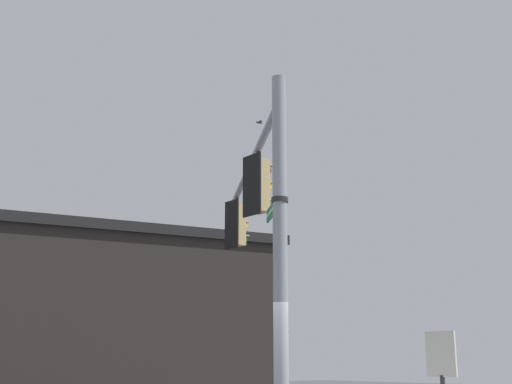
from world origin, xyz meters
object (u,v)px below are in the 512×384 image
traffic_light_mid_inner (238,225)px  street_name_sign (275,206)px  traffic_light_nearest_pole (259,186)px  historical_marker (442,375)px  bird_flying (259,122)px

traffic_light_mid_inner → street_name_sign: bearing=-31.5°
traffic_light_nearest_pole → historical_marker: (2.76, 1.72, -3.56)m
traffic_light_mid_inner → bird_flying: (0.12, 0.60, 2.82)m
traffic_light_nearest_pole → historical_marker: bearing=32.0°
traffic_light_nearest_pole → traffic_light_mid_inner: same height
traffic_light_mid_inner → traffic_light_nearest_pole: bearing=-31.3°
traffic_light_nearest_pole → traffic_light_mid_inner: 3.99m
traffic_light_mid_inner → bird_flying: size_ratio=4.78×
traffic_light_mid_inner → street_name_sign: (5.15, -3.15, -0.86)m
street_name_sign → bird_flying: bearing=143.3°
bird_flying → traffic_light_nearest_pole: bearing=-39.1°
street_name_sign → bird_flying: size_ratio=4.64×
traffic_light_nearest_pole → bird_flying: (-3.29, 2.68, 2.82)m
historical_marker → street_name_sign: bearing=-109.9°
traffic_light_nearest_pole → street_name_sign: size_ratio=1.03×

